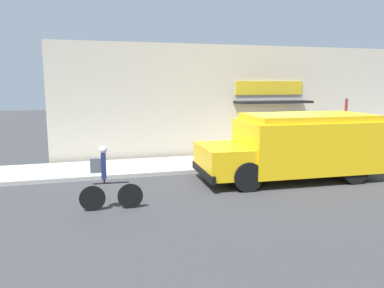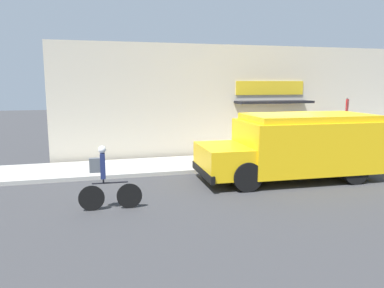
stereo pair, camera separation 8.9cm
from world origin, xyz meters
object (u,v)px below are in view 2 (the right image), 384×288
at_px(school_bus, 296,145).
at_px(trash_bin, 329,142).
at_px(cyclist, 105,179).
at_px(stop_sign_post, 346,118).

xyz_separation_m(school_bus, trash_bin, (3.64, 3.40, -0.57)).
height_order(school_bus, cyclist, school_bus).
bearing_deg(cyclist, stop_sign_post, 23.40).
distance_m(cyclist, stop_sign_post, 10.33).
bearing_deg(school_bus, stop_sign_post, 32.95).
bearing_deg(stop_sign_post, school_bus, -149.02).
bearing_deg(cyclist, school_bus, 16.83).
bearing_deg(school_bus, trash_bin, 44.97).
relative_size(school_bus, trash_bin, 7.08).
height_order(cyclist, trash_bin, cyclist).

